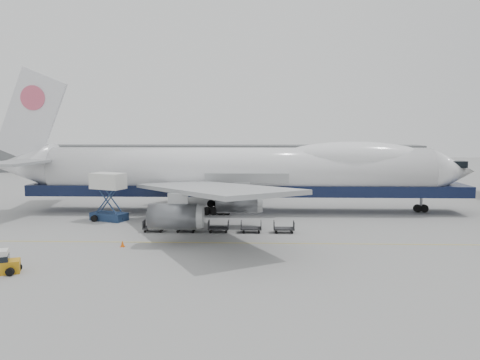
{
  "coord_description": "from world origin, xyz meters",
  "views": [
    {
      "loc": [
        2.12,
        -52.36,
        11.74
      ],
      "look_at": [
        0.21,
        6.0,
        5.08
      ],
      "focal_mm": 35.0,
      "sensor_mm": 36.0,
      "label": 1
    }
  ],
  "objects": [
    {
      "name": "traffic_cone",
      "position": [
        -10.9,
        -7.86,
        0.3
      ],
      "size": [
        0.43,
        0.43,
        0.64
      ],
      "rotation": [
        0.0,
        0.0,
        -0.1
      ],
      "color": "#EA5B0C",
      "rests_on": "ground"
    },
    {
      "name": "dolly_2",
      "position": [
        -1.96,
        -1.13,
        0.53
      ],
      "size": [
        2.3,
        1.35,
        1.3
      ],
      "color": "#2D2D30",
      "rests_on": "ground"
    },
    {
      "name": "catering_truck",
      "position": [
        -16.29,
        5.12,
        3.42
      ],
      "size": [
        4.96,
        4.18,
        5.99
      ],
      "rotation": [
        0.0,
        0.0,
        -0.38
      ],
      "color": "navy",
      "rests_on": "ground"
    },
    {
      "name": "dolly_1",
      "position": [
        -5.62,
        -1.13,
        0.53
      ],
      "size": [
        2.3,
        1.35,
        1.3
      ],
      "color": "#2D2D30",
      "rests_on": "ground"
    },
    {
      "name": "dolly_4",
      "position": [
        5.34,
        -1.13,
        0.53
      ],
      "size": [
        2.3,
        1.35,
        1.3
      ],
      "color": "#2D2D30",
      "rests_on": "ground"
    },
    {
      "name": "hangar",
      "position": [
        -10.0,
        70.0,
        3.5
      ],
      "size": [
        110.0,
        8.0,
        7.0
      ],
      "primitive_type": "cube",
      "color": "slate",
      "rests_on": "ground"
    },
    {
      "name": "apron_line",
      "position": [
        0.0,
        -6.0,
        0.01
      ],
      "size": [
        60.0,
        0.15,
        0.01
      ],
      "primitive_type": "cube",
      "color": "gold",
      "rests_on": "ground"
    },
    {
      "name": "baggage_tug",
      "position": [
        -18.3,
        -16.54,
        0.85
      ],
      "size": [
        2.97,
        2.31,
        1.93
      ],
      "rotation": [
        0.0,
        0.0,
        0.4
      ],
      "color": "#C48612",
      "rests_on": "ground"
    },
    {
      "name": "airliner",
      "position": [
        0.64,
        12.0,
        5.62
      ],
      "size": [
        67.0,
        55.3,
        19.98
      ],
      "color": "white",
      "rests_on": "ground"
    },
    {
      "name": "dolly_0",
      "position": [
        -9.27,
        -1.13,
        0.53
      ],
      "size": [
        2.3,
        1.35,
        1.3
      ],
      "color": "#2D2D30",
      "rests_on": "ground"
    },
    {
      "name": "dolly_3",
      "position": [
        1.69,
        -1.13,
        0.53
      ],
      "size": [
        2.3,
        1.35,
        1.3
      ],
      "color": "#2D2D30",
      "rests_on": "ground"
    },
    {
      "name": "ground",
      "position": [
        0.0,
        0.0,
        0.0
      ],
      "size": [
        260.0,
        260.0,
        0.0
      ],
      "primitive_type": "plane",
      "color": "gray",
      "rests_on": "ground"
    }
  ]
}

